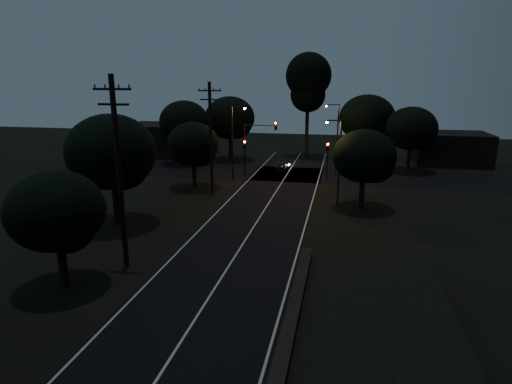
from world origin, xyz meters
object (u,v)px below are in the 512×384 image
at_px(car, 282,167).
at_px(streetlight_c, 338,157).
at_px(utility_pole_mid, 119,171).
at_px(signal_mast, 259,139).
at_px(streetlight_b, 336,133).
at_px(utility_pole_far, 211,137).
at_px(signal_right, 327,154).
at_px(streetlight_a, 234,138).
at_px(tall_pine, 308,82).
at_px(signal_left, 245,151).

bearing_deg(car, streetlight_c, 118.42).
bearing_deg(streetlight_c, car, 116.09).
xyz_separation_m(utility_pole_mid, streetlight_c, (11.83, 15.00, -1.39)).
distance_m(signal_mast, streetlight_b, 9.15).
xyz_separation_m(utility_pole_mid, car, (5.17, 28.61, -5.21)).
relative_size(utility_pole_far, signal_right, 2.56).
bearing_deg(signal_mast, utility_pole_far, -111.11).
distance_m(streetlight_c, car, 15.63).
distance_m(streetlight_b, streetlight_c, 14.01).
height_order(utility_pole_mid, streetlight_a, utility_pole_mid).
bearing_deg(utility_pole_far, streetlight_b, 46.70).
bearing_deg(streetlight_c, signal_right, 97.02).
distance_m(tall_pine, streetlight_c, 26.16).
bearing_deg(signal_mast, signal_left, -179.87).
xyz_separation_m(utility_pole_far, signal_left, (1.40, 7.99, -2.65)).
height_order(streetlight_c, car, streetlight_c).
relative_size(utility_pole_far, streetlight_c, 1.40).
bearing_deg(tall_pine, signal_left, -110.46).
relative_size(signal_left, signal_right, 1.00).
relative_size(signal_left, streetlight_a, 0.51).
relative_size(signal_right, streetlight_b, 0.51).
relative_size(utility_pole_mid, signal_mast, 1.76).
bearing_deg(utility_pole_mid, signal_left, 86.79).
relative_size(tall_pine, streetlight_b, 1.80).
height_order(utility_pole_far, streetlight_b, utility_pole_far).
xyz_separation_m(signal_right, streetlight_b, (0.71, 4.01, 1.80)).
bearing_deg(streetlight_a, signal_right, 11.34).
distance_m(utility_pole_mid, streetlight_c, 19.15).
distance_m(utility_pole_far, signal_left, 8.53).
bearing_deg(utility_pole_mid, tall_pine, 80.07).
relative_size(tall_pine, signal_left, 3.50).
distance_m(streetlight_b, car, 7.40).
xyz_separation_m(tall_pine, streetlight_c, (4.83, -25.00, -6.00)).
xyz_separation_m(utility_pole_mid, streetlight_b, (11.31, 29.00, -1.10)).
bearing_deg(car, streetlight_a, 53.75).
distance_m(utility_pole_far, tall_pine, 24.53).
bearing_deg(tall_pine, utility_pole_mid, -99.93).
distance_m(signal_left, streetlight_b, 10.84).
bearing_deg(streetlight_b, signal_mast, -154.01).
relative_size(utility_pole_mid, streetlight_c, 1.47).
xyz_separation_m(signal_right, streetlight_c, (1.23, -9.99, 1.51)).
bearing_deg(signal_right, utility_pole_mid, -112.99).
relative_size(signal_left, car, 1.32).
bearing_deg(tall_pine, utility_pole_far, -106.93).
distance_m(streetlight_a, car, 8.26).
bearing_deg(streetlight_b, utility_pole_mid, -111.30).
bearing_deg(tall_pine, streetlight_c, -79.07).
bearing_deg(streetlight_b, car, -176.34).
bearing_deg(utility_pole_mid, utility_pole_far, 90.00).
xyz_separation_m(signal_left, signal_right, (9.20, 0.00, 0.00)).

